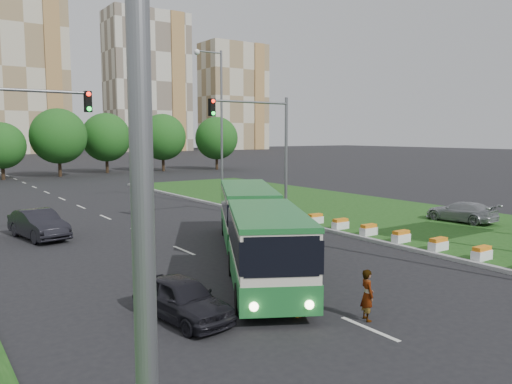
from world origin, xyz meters
TOP-DOWN VIEW (x-y plane):
  - ground at (0.00, 0.00)m, footprint 360.00×360.00m
  - grass_median at (13.00, 8.00)m, footprint 14.00×60.00m
  - median_kerb at (6.05, 8.00)m, footprint 0.30×60.00m
  - lane_markings at (-3.00, 20.00)m, footprint 0.20×100.00m
  - flower_planters at (6.70, 1.90)m, footprint 1.10×20.30m
  - traffic_mast_median at (4.78, 10.00)m, footprint 5.76×0.32m
  - traffic_mast_left at (-10.38, 9.00)m, footprint 5.76×0.32m
  - street_lamps at (-3.00, 10.00)m, footprint 36.00×60.00m
  - tree_line at (10.00, 55.00)m, footprint 120.00×8.00m
  - apartment_tower_ceast at (15.00, 150.00)m, footprint 25.00×15.00m
  - apartment_tower_east at (55.00, 150.00)m, footprint 27.00×15.00m
  - midrise_east at (90.00, 150.00)m, footprint 24.00×14.00m
  - articulated_bus at (-1.71, 2.39)m, footprint 2.45×15.73m
  - car_left_near at (-7.13, -2.20)m, footprint 2.10×4.05m
  - car_left_far at (-8.22, 13.06)m, footprint 2.50×4.99m
  - car_median at (14.72, 2.66)m, footprint 2.14×4.54m
  - pedestrian at (-2.54, -5.47)m, footprint 0.56×0.68m
  - shopping_trolley at (-3.98, -3.98)m, footprint 0.39×0.41m

SIDE VIEW (x-z plane):
  - ground at x=0.00m, z-range 0.00..0.00m
  - lane_markings at x=-3.00m, z-range -0.01..0.01m
  - grass_median at x=13.00m, z-range 0.00..0.15m
  - median_kerb at x=6.05m, z-range 0.00..0.18m
  - shopping_trolley at x=-3.98m, z-range 0.00..0.66m
  - flower_planters at x=6.70m, z-range 0.15..0.75m
  - car_left_near at x=-7.13m, z-range 0.00..1.32m
  - car_left_far at x=-8.22m, z-range 0.00..1.57m
  - pedestrian at x=-2.54m, z-range 0.00..1.58m
  - car_median at x=14.72m, z-range 0.15..1.43m
  - articulated_bus at x=-1.71m, z-range 0.29..2.88m
  - tree_line at x=10.00m, z-range 0.00..9.00m
  - traffic_mast_median at x=4.78m, z-range 1.35..9.35m
  - traffic_mast_left at x=-10.38m, z-range 1.35..9.35m
  - street_lamps at x=-3.00m, z-range 0.00..12.00m
  - midrise_east at x=90.00m, z-range 0.00..40.00m
  - apartment_tower_east at x=55.00m, z-range 0.00..47.00m
  - apartment_tower_ceast at x=15.00m, z-range 0.00..50.00m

